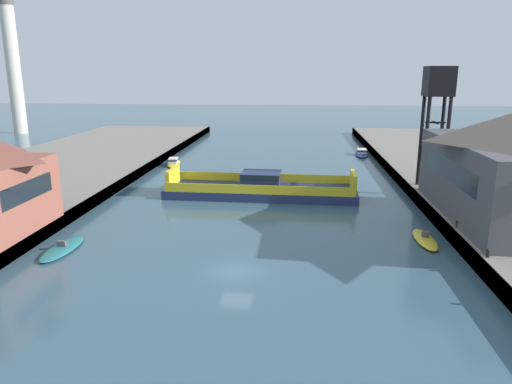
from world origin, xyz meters
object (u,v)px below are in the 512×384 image
at_px(crane_tower, 438,94).
at_px(moored_boat_mid_right, 362,153).
at_px(moored_boat_near_right, 425,239).
at_px(moored_boat_mid_left, 62,248).
at_px(moored_boat_near_left, 174,162).
at_px(smokestack_distant_a, 13,63).
at_px(chain_ferry, 261,188).

bearing_deg(crane_tower, moored_boat_mid_right, 97.86).
height_order(moored_boat_near_right, moored_boat_mid_left, moored_boat_near_right).
height_order(moored_boat_near_left, moored_boat_mid_left, moored_boat_near_left).
bearing_deg(smokestack_distant_a, moored_boat_mid_right, -17.55).
relative_size(chain_ferry, moored_boat_mid_right, 3.08).
xyz_separation_m(moored_boat_mid_left, moored_boat_mid_right, (32.68, 52.87, 0.20)).
xyz_separation_m(chain_ferry, moored_boat_near_left, (-16.32, 19.20, -0.49)).
bearing_deg(smokestack_distant_a, moored_boat_near_right, -41.71).
relative_size(crane_tower, smokestack_distant_a, 0.44).
xyz_separation_m(chain_ferry, moored_boat_mid_right, (16.72, 32.38, -0.56)).
height_order(crane_tower, smokestack_distant_a, smokestack_distant_a).
height_order(chain_ferry, moored_boat_mid_left, chain_ferry).
xyz_separation_m(moored_boat_mid_right, smokestack_distant_a, (-83.77, 26.50, 17.24)).
distance_m(moored_boat_mid_left, smokestack_distant_a, 95.99).
distance_m(moored_boat_mid_left, moored_boat_mid_right, 62.16).
xyz_separation_m(moored_boat_near_right, smokestack_distant_a, (-83.46, 74.37, 17.40)).
bearing_deg(moored_boat_mid_right, smokestack_distant_a, 162.45).
height_order(moored_boat_near_left, smokestack_distant_a, smokestack_distant_a).
xyz_separation_m(chain_ferry, moored_boat_near_right, (16.41, -15.49, -0.71)).
bearing_deg(moored_boat_near_left, chain_ferry, -49.63).
bearing_deg(moored_boat_near_right, moored_boat_near_left, 133.33).
xyz_separation_m(moored_boat_near_left, moored_boat_near_right, (32.73, -34.69, -0.22)).
bearing_deg(chain_ferry, moored_boat_mid_left, -127.91).
bearing_deg(moored_boat_mid_right, moored_boat_near_right, -90.37).
height_order(chain_ferry, moored_boat_near_right, chain_ferry).
distance_m(moored_boat_near_left, crane_tower, 43.25).
xyz_separation_m(moored_boat_near_right, crane_tower, (4.62, 16.64, 12.46)).
bearing_deg(moored_boat_near_left, smokestack_distant_a, 141.97).
distance_m(moored_boat_near_right, smokestack_distant_a, 113.13).
bearing_deg(moored_boat_near_right, smokestack_distant_a, 138.29).
bearing_deg(moored_boat_mid_left, crane_tower, 30.33).
xyz_separation_m(chain_ferry, smokestack_distant_a, (-67.05, 58.88, 16.68)).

